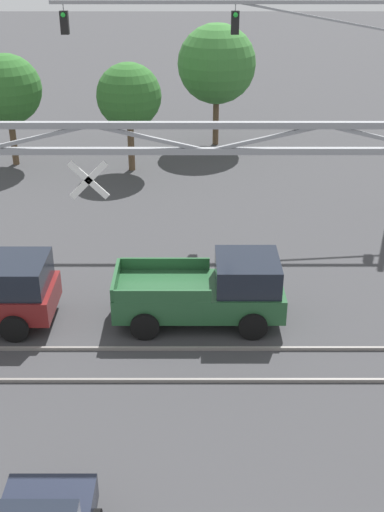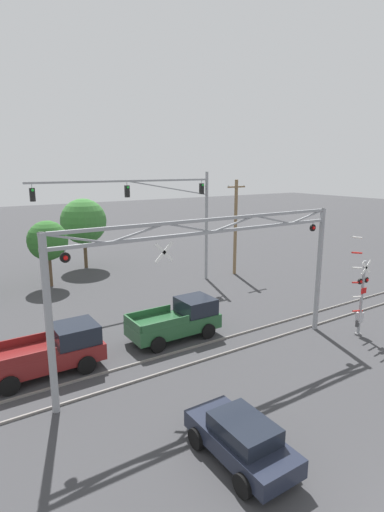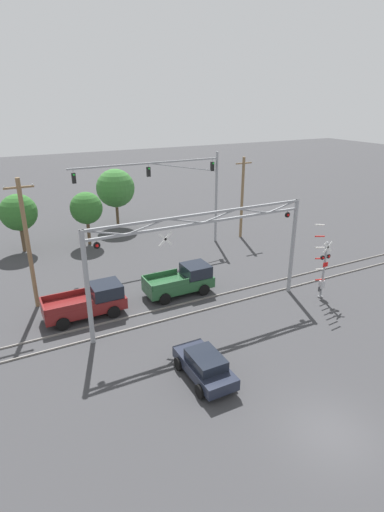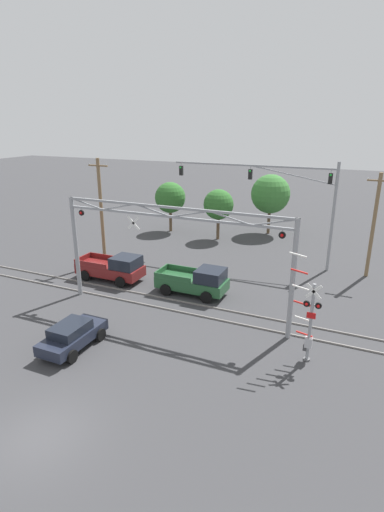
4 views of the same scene
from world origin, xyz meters
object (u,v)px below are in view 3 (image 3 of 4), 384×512
Objects in this scene: crossing_signal_mast at (323,271)px; traffic_signal_span at (185,183)px; pickup_truck_lead at (183,280)px; sedan_waiting at (205,365)px; background_tree_far_right_verge at (116,188)px; pickup_truck_following at (90,302)px; utility_pole_right at (242,197)px; utility_pole_left at (28,244)px; background_tree_beyond_span at (18,213)px; crossing_gantry at (203,248)px; background_tree_far_left_verge at (86,208)px.

crossing_signal_mast is 15.10m from traffic_signal_span.
crossing_signal_mast is at bearing -74.76° from traffic_signal_span.
pickup_truck_lead reaches higher than sedan_waiting.
sedan_waiting is 27.75m from background_tree_far_right_verge.
crossing_signal_mast is 16.16m from pickup_truck_following.
utility_pole_right reaches higher than pickup_truck_following.
utility_pole_left reaches higher than utility_pole_right.
crossing_signal_mast is at bearing -47.99° from background_tree_beyond_span.
background_tree_beyond_span is at bearing 88.07° from utility_pole_left.
background_tree_far_right_verge reaches higher than crossing_signal_mast.
crossing_signal_mast is at bearing -18.56° from pickup_truck_following.
traffic_signal_span is 6.65m from utility_pole_right.
crossing_gantry is at bearing -93.43° from pickup_truck_lead.
crossing_gantry is 8.27m from pickup_truck_following.
background_tree_far_left_verge is at bearing 104.29° from pickup_truck_lead.
utility_pole_left reaches higher than background_tree_far_right_verge.
utility_pole_left is at bearing 147.48° from crossing_gantry.
pickup_truck_lead is 14.40m from background_tree_far_left_verge.
background_tree_far_right_verge is at bearing 87.40° from crossing_gantry.
utility_pole_right reaches higher than crossing_gantry.
background_tree_far_right_verge reaches higher than background_tree_beyond_span.
background_tree_beyond_span is (0.40, 11.78, -0.85)m from utility_pole_left.
traffic_signal_span is 15.70m from utility_pole_left.
crossing_signal_mast is 12.42m from sedan_waiting.
sedan_waiting is at bearing -109.54° from pickup_truck_lead.
crossing_signal_mast is at bearing -71.79° from background_tree_far_right_verge.
background_tree_far_right_verge is at bearing 108.21° from crossing_signal_mast.
sedan_waiting is at bearing -117.62° from crossing_gantry.
traffic_signal_span is at bearing 37.85° from pickup_truck_following.
traffic_signal_span is 2.56× the size of background_tree_beyond_span.
pickup_truck_lead is 18.34m from background_tree_far_right_verge.
utility_pole_left reaches higher than sedan_waiting.
utility_pole_right reaches higher than background_tree_far_left_verge.
sedan_waiting is (-7.87, -18.00, -5.39)m from traffic_signal_span.
utility_pole_left is (-9.63, 6.14, -0.10)m from crossing_gantry.
crossing_gantry is 21.39m from background_tree_far_right_verge.
crossing_gantry is 11.42m from utility_pole_left.
pickup_truck_lead is 9.77m from sedan_waiting.
utility_pole_left is 1.09× the size of utility_pole_right.
pickup_truck_lead is at bearing 86.57° from crossing_gantry.
traffic_signal_span reaches higher than pickup_truck_following.
pickup_truck_following is (-11.46, -8.91, -5.17)m from traffic_signal_span.
utility_pole_right is (20.79, 5.94, -0.39)m from utility_pole_left.
background_tree_far_right_verge is at bearing 67.19° from pickup_truck_following.
sedan_waiting is at bearing -75.47° from background_tree_beyond_span.
background_tree_far_left_verge is (-11.92, 18.96, 1.49)m from crossing_signal_mast.
background_tree_far_right_verge is (4.26, 4.30, 0.70)m from background_tree_far_left_verge.
utility_pole_left reaches higher than traffic_signal_span.
utility_pole_right is (2.53, 13.98, 2.07)m from crossing_signal_mast.
pickup_truck_following is (-15.28, 5.13, -1.14)m from crossing_signal_mast.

